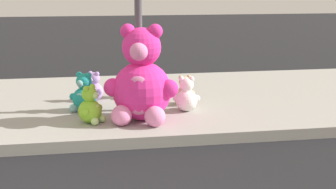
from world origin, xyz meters
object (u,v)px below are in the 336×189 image
at_px(plush_yellow, 143,83).
at_px(plush_tan, 184,93).
at_px(plush_lime, 91,108).
at_px(plush_pink_large, 141,83).
at_px(plush_white, 186,97).
at_px(plush_teal, 84,96).
at_px(plush_lavender, 94,89).

bearing_deg(plush_yellow, plush_tan, -48.14).
bearing_deg(plush_lime, plush_pink_large, 0.83).
relative_size(plush_pink_large, plush_yellow, 2.21).
relative_size(plush_tan, plush_lime, 0.89).
bearing_deg(plush_white, plush_lime, -163.40).
xyz_separation_m(plush_pink_large, plush_teal, (-0.78, 0.68, -0.30)).
relative_size(plush_yellow, plush_white, 1.14).
relative_size(plush_pink_large, plush_lavender, 2.76).
bearing_deg(plush_white, plush_yellow, 115.57).
bearing_deg(plush_yellow, plush_teal, -141.87).
relative_size(plush_tan, plush_teal, 0.80).
height_order(plush_tan, plush_white, plush_white).
bearing_deg(plush_yellow, plush_lavender, -171.20).
xyz_separation_m(plush_lavender, plush_lime, (-0.09, -1.35, 0.02)).
bearing_deg(plush_lime, plush_yellow, 58.11).
xyz_separation_m(plush_pink_large, plush_lime, (-0.70, -0.01, -0.32)).
xyz_separation_m(plush_lavender, plush_tan, (1.40, -0.50, -0.01)).
bearing_deg(plush_lime, plush_tan, 29.68).
bearing_deg(plush_pink_large, plush_white, 29.76).
xyz_separation_m(plush_tan, plush_lime, (-1.49, -0.85, 0.02)).
height_order(plush_pink_large, plush_lime, plush_pink_large).
height_order(plush_lavender, plush_yellow, plush_yellow).
distance_m(plush_lime, plush_white, 1.49).
bearing_deg(plush_tan, plush_pink_large, -133.23).
distance_m(plush_tan, plush_lime, 1.71).
bearing_deg(plush_teal, plush_yellow, 38.13).
bearing_deg(plush_lime, plush_white, 16.60).
bearing_deg(plush_lavender, plush_lime, -93.76).
relative_size(plush_yellow, plush_teal, 1.03).
bearing_deg(plush_teal, plush_lavender, 75.51).
height_order(plush_pink_large, plush_teal, plush_pink_large).
xyz_separation_m(plush_tan, plush_teal, (-1.57, -0.15, 0.05)).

